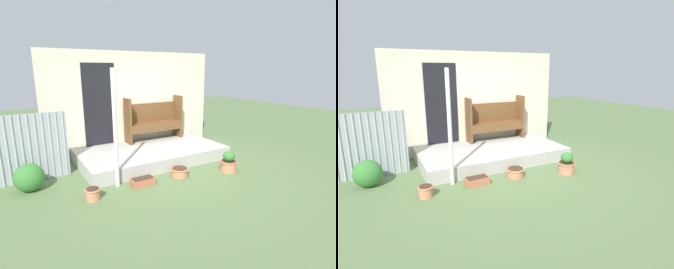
{
  "view_description": "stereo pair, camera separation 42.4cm",
  "coord_description": "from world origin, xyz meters",
  "views": [
    {
      "loc": [
        -2.87,
        -4.5,
        2.15
      ],
      "look_at": [
        0.05,
        0.32,
        0.74
      ],
      "focal_mm": 28.0,
      "sensor_mm": 36.0,
      "label": 1
    },
    {
      "loc": [
        -2.5,
        -4.71,
        2.15
      ],
      "look_at": [
        0.05,
        0.32,
        0.74
      ],
      "focal_mm": 28.0,
      "sensor_mm": 36.0,
      "label": 2
    }
  ],
  "objects": [
    {
      "name": "planter_box_rect",
      "position": [
        -0.89,
        -0.3,
        0.07
      ],
      "size": [
        0.46,
        0.23,
        0.15
      ],
      "color": "#B76647",
      "rests_on": "ground_plane"
    },
    {
      "name": "flower_pot_middle",
      "position": [
        -0.05,
        -0.31,
        0.1
      ],
      "size": [
        0.38,
        0.38,
        0.18
      ],
      "color": "tan",
      "rests_on": "ground_plane"
    },
    {
      "name": "flower_pot_left",
      "position": [
        -1.86,
        -0.39,
        0.11
      ],
      "size": [
        0.27,
        0.27,
        0.21
      ],
      "color": "tan",
      "rests_on": "ground_plane"
    },
    {
      "name": "porch_slab",
      "position": [
        -0.05,
        0.92,
        0.15
      ],
      "size": [
        3.42,
        1.85,
        0.29
      ],
      "color": "#B2AFA8",
      "rests_on": "ground_plane"
    },
    {
      "name": "flower_pot_right",
      "position": [
        1.02,
        -0.61,
        0.2
      ],
      "size": [
        0.38,
        0.38,
        0.45
      ],
      "color": "tan",
      "rests_on": "ground_plane"
    },
    {
      "name": "house_wall",
      "position": [
        -0.09,
        1.87,
        1.3
      ],
      "size": [
        4.62,
        0.08,
        2.6
      ],
      "color": "beige",
      "rests_on": "ground_plane"
    },
    {
      "name": "bench",
      "position": [
        0.38,
        1.62,
        0.87
      ],
      "size": [
        1.57,
        0.4,
        1.16
      ],
      "rotation": [
        0.0,
        0.0,
        -0.0
      ],
      "color": "brown",
      "rests_on": "porch_slab"
    },
    {
      "name": "ground_plane",
      "position": [
        0.0,
        0.0,
        0.0
      ],
      "size": [
        24.0,
        24.0,
        0.0
      ],
      "primitive_type": "plane",
      "color": "#5B7547"
    },
    {
      "name": "shrub_by_fence",
      "position": [
        -2.74,
        0.53,
        0.26
      ],
      "size": [
        0.52,
        0.47,
        0.52
      ],
      "color": "#387A33",
      "rests_on": "ground_plane"
    },
    {
      "name": "support_post",
      "position": [
        -1.31,
        -0.09,
        1.09
      ],
      "size": [
        0.08,
        0.08,
        2.18
      ],
      "color": "white",
      "rests_on": "ground_plane"
    }
  ]
}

